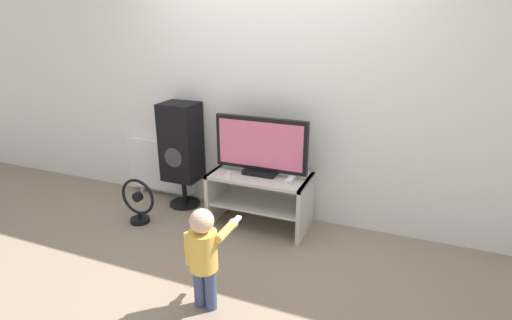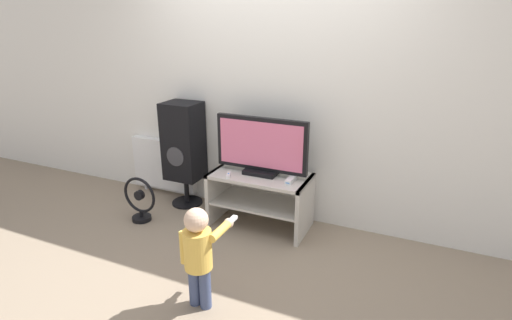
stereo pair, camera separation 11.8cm
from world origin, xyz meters
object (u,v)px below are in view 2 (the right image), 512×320
Objects in this scene: game_console at (291,180)px; speaker_tower at (184,143)px; floor_fan at (140,201)px; remote_primary at (229,175)px; television at (261,147)px; radiator at (164,164)px; child at (199,250)px.

game_console is 1.23m from speaker_tower.
remote_primary is at bearing 15.50° from floor_fan.
radiator is (-1.28, 0.23, -0.44)m from television.
child is at bearing -85.98° from television.
radiator reaches higher than floor_fan.
television reaches higher than remote_primary.
floor_fan is (-1.18, 0.81, -0.23)m from child.
television is 1.37m from radiator.
television is 6.54× the size of remote_primary.
television reaches higher than game_console.
speaker_tower reaches higher than game_console.
television reaches higher than floor_fan.
game_console is at bearing -7.57° from speaker_tower.
television is 1.28m from child.
floor_fan is 0.68m from radiator.
television reaches higher than radiator.
child reaches higher than remote_primary.
remote_primary is 0.17× the size of radiator.
television is 0.40m from game_console.
speaker_tower reaches higher than floor_fan.
floor_fan is 0.58× the size of radiator.
remote_primary is at bearing -169.17° from game_console.
game_console is 1.32× the size of remote_primary.
television is at bearing 167.60° from game_console.
remote_primary is 0.12× the size of speaker_tower.
speaker_tower is (-1.22, 0.16, 0.14)m from game_console.
radiator is (-0.37, 0.14, -0.33)m from speaker_tower.
child is at bearing -46.88° from radiator.
television is 1.31m from floor_fan.
child is at bearing -34.46° from floor_fan.
child is 0.95× the size of radiator.
game_console is (0.31, -0.07, -0.24)m from television.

